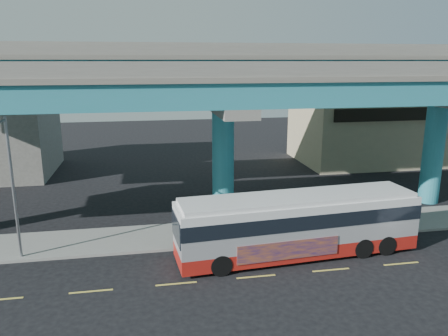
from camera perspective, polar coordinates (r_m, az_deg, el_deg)
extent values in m
plane|color=black|center=(22.89, 4.01, -13.63)|extent=(120.00, 120.00, 0.00)
cube|color=gray|center=(27.72, 1.18, -8.34)|extent=(70.00, 4.00, 0.15)
cube|color=#D8C64C|center=(23.06, -27.24, -15.02)|extent=(2.00, 0.12, 0.01)
cube|color=#D8C64C|center=(22.21, -16.98, -15.15)|extent=(2.00, 0.12, 0.01)
cube|color=#D8C64C|center=(22.06, -6.26, -14.79)|extent=(2.00, 0.12, 0.01)
cube|color=#D8C64C|center=(22.63, 4.21, -13.96)|extent=(2.00, 0.12, 0.01)
cube|color=#D8C64C|center=(23.86, 13.79, -12.80)|extent=(2.00, 0.12, 0.01)
cube|color=#D8C64C|center=(25.67, 22.14, -11.49)|extent=(2.00, 0.12, 0.01)
cylinder|color=teal|center=(29.90, -0.12, 0.62)|extent=(1.50, 1.50, 7.40)
cube|color=gray|center=(29.24, -0.13, 8.27)|extent=(2.00, 12.00, 0.60)
cube|color=gray|center=(32.61, -1.24, 10.44)|extent=(1.80, 5.00, 1.20)
cylinder|color=teal|center=(36.27, 25.62, 1.60)|extent=(1.50, 1.50, 7.40)
cube|color=gray|center=(35.73, 26.29, 7.88)|extent=(2.00, 12.00, 0.60)
cube|color=gray|center=(38.53, 23.35, 9.86)|extent=(1.80, 5.00, 1.20)
cube|color=teal|center=(25.73, 1.28, 9.74)|extent=(52.00, 5.00, 1.40)
cube|color=gray|center=(25.68, 1.29, 11.63)|extent=(52.00, 5.40, 0.30)
cube|color=gray|center=(23.22, 2.57, 12.73)|extent=(52.00, 0.25, 0.80)
cube|color=gray|center=(28.12, 0.24, 12.95)|extent=(52.00, 0.25, 0.80)
cube|color=teal|center=(32.55, -1.25, 12.72)|extent=(52.00, 5.00, 1.40)
cube|color=gray|center=(32.55, -1.26, 14.22)|extent=(52.00, 5.40, 0.30)
cube|color=gray|center=(30.09, -0.48, 15.29)|extent=(52.00, 0.25, 0.80)
cube|color=gray|center=(35.02, -1.94, 15.09)|extent=(52.00, 0.25, 0.80)
cube|color=tan|center=(49.04, 18.03, 4.93)|extent=(14.00, 10.00, 7.00)
cube|color=black|center=(44.39, 21.33, 6.53)|extent=(12.00, 0.25, 1.20)
cube|color=#A41A13|center=(24.97, 9.49, -9.80)|extent=(13.58, 3.88, 0.78)
cube|color=#AAAAAF|center=(24.50, 9.61, -7.16)|extent=(13.58, 3.88, 1.67)
cube|color=black|center=(24.31, 9.66, -5.94)|extent=(13.64, 3.94, 0.78)
cube|color=silver|center=(24.11, 9.72, -4.56)|extent=(13.58, 3.88, 0.45)
cube|color=silver|center=(24.01, 9.75, -3.80)|extent=(13.16, 3.60, 0.22)
cube|color=black|center=(27.73, 22.44, -4.68)|extent=(0.26, 2.59, 1.34)
cube|color=black|center=(22.55, -6.26, -7.88)|extent=(0.26, 2.59, 1.34)
cube|color=navy|center=(23.17, 8.46, -10.57)|extent=(5.57, 0.49, 1.00)
cylinder|color=black|center=(22.45, -0.38, -12.58)|extent=(1.14, 0.42, 1.12)
cylinder|color=black|center=(24.71, -1.89, -10.01)|extent=(1.14, 0.42, 1.12)
cylinder|color=black|center=(25.48, 17.68, -9.93)|extent=(1.14, 0.42, 1.12)
cylinder|color=black|center=(27.49, 14.82, -7.94)|extent=(1.14, 0.42, 1.12)
cylinder|color=black|center=(26.25, 20.40, -9.44)|extent=(1.14, 0.42, 1.12)
cylinder|color=black|center=(28.20, 17.41, -7.56)|extent=(1.14, 0.42, 1.12)
cylinder|color=gray|center=(25.49, -25.81, -2.46)|extent=(0.16, 0.16, 7.69)
cylinder|color=gray|center=(26.48, 5.25, -6.75)|extent=(0.06, 0.06, 2.21)
cylinder|color=#B20A0A|center=(26.10, 5.32, -4.61)|extent=(0.75, 0.20, 0.76)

